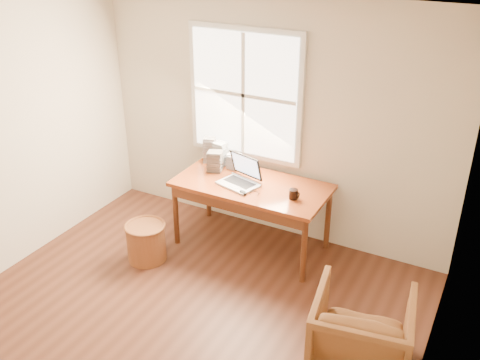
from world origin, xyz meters
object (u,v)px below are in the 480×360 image
object	(u,v)px
armchair	(361,333)
laptop	(238,172)
desk	(252,185)
wicker_stool	(146,242)
cd_stack_a	(220,154)
coffee_mug	(293,194)

from	to	relation	value
armchair	laptop	xyz separation A→B (m)	(-1.66, 1.08, 0.56)
desk	wicker_stool	xyz separation A→B (m)	(-0.84, -0.74, -0.53)
cd_stack_a	desk	bearing A→B (deg)	-26.11
armchair	coffee_mug	size ratio (longest dim) A/B	7.66
wicker_stool	coffee_mug	size ratio (longest dim) A/B	4.04
wicker_stool	cd_stack_a	size ratio (longest dim) A/B	1.50
laptop	coffee_mug	world-z (taller)	laptop
wicker_stool	laptop	xyz separation A→B (m)	(0.74, 0.65, 0.71)
wicker_stool	coffee_mug	bearing A→B (deg)	25.63
cd_stack_a	coffee_mug	bearing A→B (deg)	-18.81
wicker_stool	desk	bearing A→B (deg)	41.36
desk	cd_stack_a	bearing A→B (deg)	153.89
desk	armchair	size ratio (longest dim) A/B	2.11
coffee_mug	cd_stack_a	xyz separation A→B (m)	(-1.02, 0.35, 0.08)
desk	coffee_mug	bearing A→B (deg)	-10.67
armchair	wicker_stool	world-z (taller)	armchair
desk	cd_stack_a	xyz separation A→B (m)	(-0.52, 0.25, 0.15)
coffee_mug	cd_stack_a	distance (m)	1.08
armchair	laptop	size ratio (longest dim) A/B	1.74
desk	armchair	bearing A→B (deg)	-37.12
laptop	cd_stack_a	size ratio (longest dim) A/B	1.64
desk	laptop	bearing A→B (deg)	-138.36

